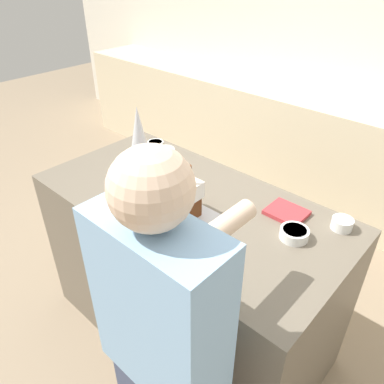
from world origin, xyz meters
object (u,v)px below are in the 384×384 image
at_px(candy_bowl_near_tray_left, 165,152).
at_px(candy_bowl_center_rear, 294,233).
at_px(person, 164,360).
at_px(candy_bowl_behind_tray, 342,223).
at_px(cookbook, 287,212).
at_px(decorative_tree, 139,142).
at_px(baking_tray, 178,215).
at_px(gingerbread_house, 178,197).
at_px(candy_bowl_near_tray_right, 155,144).

height_order(candy_bowl_near_tray_left, candy_bowl_center_rear, candy_bowl_near_tray_left).
height_order(candy_bowl_center_rear, person, person).
bearing_deg(candy_bowl_behind_tray, candy_bowl_near_tray_left, -177.72).
distance_m(candy_bowl_behind_tray, cookbook, 0.24).
bearing_deg(person, decorative_tree, 142.40).
height_order(baking_tray, candy_bowl_behind_tray, candy_bowl_behind_tray).
xyz_separation_m(candy_bowl_near_tray_left, cookbook, (0.84, -0.03, -0.02)).
height_order(decorative_tree, candy_bowl_near_tray_left, decorative_tree).
distance_m(baking_tray, candy_bowl_center_rear, 0.52).
relative_size(candy_bowl_behind_tray, candy_bowl_near_tray_left, 0.80).
relative_size(candy_bowl_behind_tray, candy_bowl_center_rear, 0.75).
relative_size(decorative_tree, candy_bowl_near_tray_left, 3.35).
xyz_separation_m(candy_bowl_behind_tray, cookbook, (-0.23, -0.07, -0.02)).
distance_m(gingerbread_house, candy_bowl_center_rear, 0.53).
distance_m(decorative_tree, candy_bowl_near_tray_right, 0.37).
relative_size(baking_tray, cookbook, 2.57).
bearing_deg(person, cookbook, 93.75).
bearing_deg(candy_bowl_near_tray_right, candy_bowl_behind_tray, 0.09).
xyz_separation_m(baking_tray, candy_bowl_center_rear, (0.47, 0.22, 0.02)).
relative_size(decorative_tree, candy_bowl_behind_tray, 4.17).
relative_size(gingerbread_house, person, 0.16).
relative_size(gingerbread_house, candy_bowl_near_tray_left, 2.30).
xyz_separation_m(baking_tray, candy_bowl_behind_tray, (0.59, 0.42, 0.02)).
bearing_deg(candy_bowl_center_rear, person, -94.38).
xyz_separation_m(candy_bowl_near_tray_left, person, (0.89, -0.88, -0.14)).
xyz_separation_m(candy_bowl_behind_tray, person, (-0.18, -0.92, -0.14)).
bearing_deg(candy_bowl_center_rear, gingerbread_house, -155.04).
bearing_deg(cookbook, baking_tray, -135.96).
xyz_separation_m(gingerbread_house, candy_bowl_near_tray_left, (-0.48, 0.38, -0.08)).
xyz_separation_m(candy_bowl_behind_tray, candy_bowl_near_tray_left, (-1.07, -0.04, -0.00)).
xyz_separation_m(candy_bowl_near_tray_left, candy_bowl_near_tray_right, (-0.13, 0.04, -0.00)).
height_order(gingerbread_house, person, person).
bearing_deg(candy_bowl_near_tray_right, person, -41.94).
relative_size(candy_bowl_near_tray_left, candy_bowl_center_rear, 0.94).
distance_m(gingerbread_house, person, 0.69).
bearing_deg(candy_bowl_near_tray_right, decorative_tree, -55.83).
height_order(decorative_tree, candy_bowl_near_tray_right, decorative_tree).
bearing_deg(decorative_tree, candy_bowl_near_tray_left, 104.02).
height_order(candy_bowl_near_tray_right, person, person).
xyz_separation_m(decorative_tree, candy_bowl_near_tray_left, (-0.06, 0.23, -0.17)).
distance_m(baking_tray, person, 0.66).
relative_size(gingerbread_house, candy_bowl_near_tray_right, 2.60).
distance_m(candy_bowl_near_tray_left, candy_bowl_center_rear, 0.96).
height_order(baking_tray, decorative_tree, decorative_tree).
xyz_separation_m(candy_bowl_behind_tray, candy_bowl_center_rear, (-0.12, -0.20, -0.00)).
relative_size(baking_tray, candy_bowl_near_tray_right, 4.42).
distance_m(decorative_tree, person, 1.10).
bearing_deg(cookbook, person, -86.25).
distance_m(candy_bowl_behind_tray, candy_bowl_near_tray_left, 1.07).
bearing_deg(gingerbread_house, person, -50.21).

